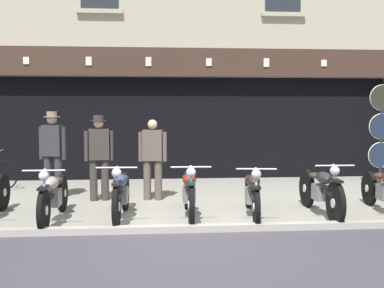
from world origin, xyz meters
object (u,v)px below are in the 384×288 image
(motorcycle_center, at_px, (189,191))
(salesman_right, at_px, (153,156))
(motorcycle_center_right, at_px, (252,192))
(tyre_sign_pole, at_px, (381,128))
(advert_board_near, at_px, (96,112))
(motorcycle_center_left, at_px, (121,192))
(motorcycle_left, at_px, (53,195))
(salesman_left, at_px, (53,150))
(shopkeeper_center, at_px, (99,154))
(motorcycle_right, at_px, (320,190))

(motorcycle_center, xyz_separation_m, salesman_right, (-0.60, 1.54, 0.44))
(motorcycle_center, xyz_separation_m, motorcycle_center_right, (1.05, -0.04, -0.02))
(tyre_sign_pole, xyz_separation_m, advert_board_near, (-6.63, 1.75, 0.35))
(motorcycle_center_left, xyz_separation_m, salesman_right, (0.52, 1.55, 0.44))
(motorcycle_left, xyz_separation_m, motorcycle_center_left, (1.07, 0.06, 0.01))
(salesman_left, bearing_deg, motorcycle_center_left, 141.21)
(shopkeeper_center, relative_size, salesman_right, 1.05)
(tyre_sign_pole, height_order, advert_board_near, tyre_sign_pole)
(motorcycle_left, bearing_deg, shopkeeper_center, -108.32)
(motorcycle_center, bearing_deg, salesman_right, -67.44)
(motorcycle_center, distance_m, tyre_sign_pole, 5.40)
(shopkeeper_center, bearing_deg, motorcycle_center_left, 98.98)
(motorcycle_center_right, relative_size, salesman_left, 1.16)
(motorcycle_center_left, distance_m, shopkeeper_center, 1.73)
(tyre_sign_pole, bearing_deg, motorcycle_center, -150.27)
(motorcycle_left, xyz_separation_m, tyre_sign_pole, (6.81, 2.71, 0.95))
(motorcycle_right, xyz_separation_m, salesman_left, (-4.80, 1.89, 0.53))
(motorcycle_center_right, bearing_deg, motorcycle_center, 4.73)
(tyre_sign_pole, bearing_deg, shopkeeper_center, -170.27)
(motorcycle_center, relative_size, motorcycle_center_right, 0.99)
(motorcycle_center_left, relative_size, shopkeeper_center, 1.18)
(shopkeeper_center, height_order, tyre_sign_pole, tyre_sign_pole)
(salesman_left, xyz_separation_m, tyre_sign_pole, (7.20, 0.80, 0.40))
(motorcycle_center_right, xyz_separation_m, motorcycle_right, (1.16, -0.01, 0.03))
(motorcycle_center, bearing_deg, motorcycle_left, 3.18)
(motorcycle_right, xyz_separation_m, advert_board_near, (-4.23, 4.44, 1.28))
(salesman_left, bearing_deg, motorcycle_center_right, 165.41)
(shopkeeper_center, relative_size, advert_board_near, 1.71)
(motorcycle_center_left, height_order, motorcycle_center, same)
(motorcycle_left, relative_size, advert_board_near, 2.09)
(tyre_sign_pole, distance_m, advert_board_near, 6.87)
(shopkeeper_center, height_order, advert_board_near, advert_board_near)
(motorcycle_center, xyz_separation_m, shopkeeper_center, (-1.64, 1.57, 0.49))
(salesman_left, xyz_separation_m, shopkeeper_center, (0.94, -0.27, -0.05))
(motorcycle_right, bearing_deg, motorcycle_center_right, -0.03)
(shopkeeper_center, bearing_deg, tyre_sign_pole, -179.84)
(motorcycle_center_right, distance_m, salesman_left, 4.13)
(salesman_left, bearing_deg, motorcycle_right, 171.26)
(motorcycle_center, relative_size, motorcycle_right, 0.98)
(salesman_left, relative_size, tyre_sign_pole, 0.74)
(salesman_right, bearing_deg, motorcycle_center, 119.09)
(motorcycle_left, bearing_deg, motorcycle_center_left, -176.88)
(motorcycle_left, relative_size, motorcycle_right, 0.99)
(motorcycle_left, height_order, advert_board_near, advert_board_near)
(advert_board_near, bearing_deg, shopkeeper_center, -82.56)
(motorcycle_right, bearing_deg, salesman_left, -21.02)
(motorcycle_center, bearing_deg, advert_board_near, -64.00)
(motorcycle_center_right, xyz_separation_m, tyre_sign_pole, (3.57, 2.68, 0.96))
(motorcycle_right, distance_m, salesman_left, 5.18)
(motorcycle_right, relative_size, tyre_sign_pole, 0.88)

